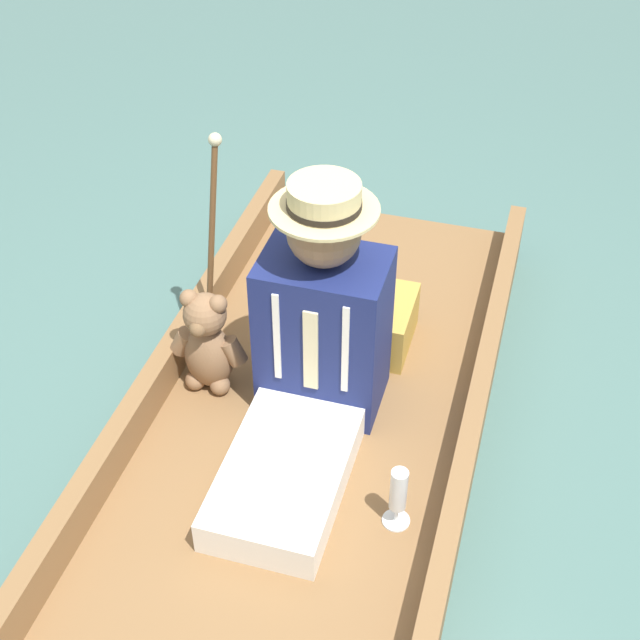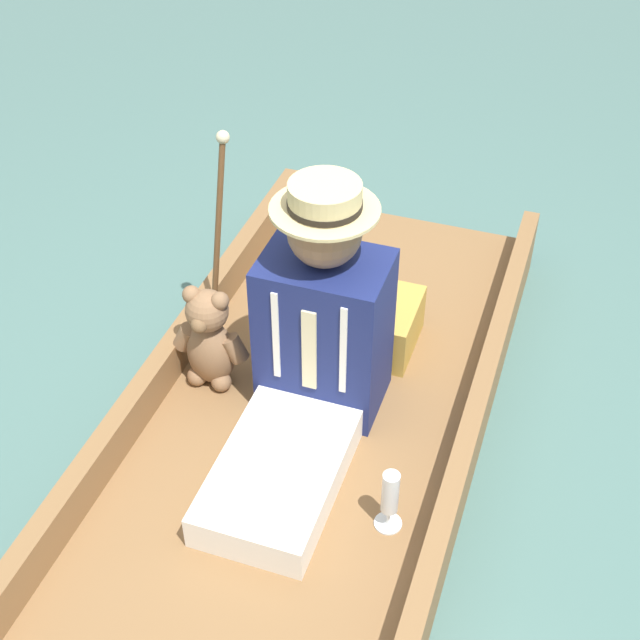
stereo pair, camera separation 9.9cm
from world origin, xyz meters
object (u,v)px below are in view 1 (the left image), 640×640
seated_person (315,347)px  walking_cane (212,226)px  wine_glass (398,493)px  teddy_bear (207,343)px

seated_person → walking_cane: bearing=-24.1°
wine_glass → walking_cane: bearing=-40.2°
wine_glass → teddy_bear: bearing=-28.2°
wine_glass → seated_person: bearing=-45.1°
teddy_bear → wine_glass: teddy_bear is taller
teddy_bear → wine_glass: (-0.70, 0.38, -0.05)m
walking_cane → teddy_bear: bearing=104.7°
seated_person → teddy_bear: seated_person is taller
seated_person → wine_glass: (-0.33, 0.33, -0.16)m
teddy_bear → wine_glass: bearing=151.8°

